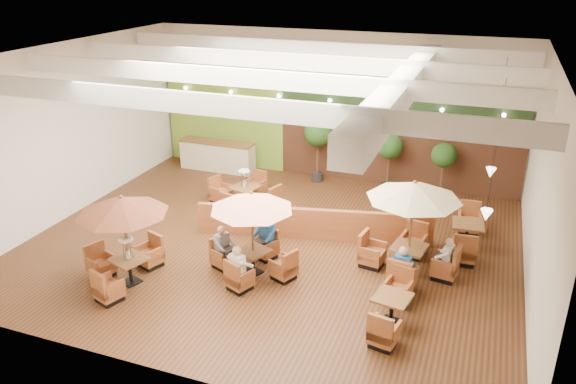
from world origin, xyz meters
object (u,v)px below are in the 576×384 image
at_px(table_1, 252,218).
at_px(topiary_0, 318,135).
at_px(booth_divider, 313,224).
at_px(diner_2, 223,243).
at_px(service_counter, 218,156).
at_px(diner_4, 447,254).
at_px(topiary_1, 390,148).
at_px(diner_0, 239,263).
at_px(table_4, 391,310).
at_px(topiary_2, 444,157).
at_px(table_0, 122,221).
at_px(table_3, 245,195).
at_px(diner_1, 265,233).
at_px(diner_3, 403,264).
at_px(table_5, 467,236).
at_px(table_2, 412,211).

height_order(table_1, topiary_0, topiary_0).
bearing_deg(booth_divider, diner_2, -138.33).
relative_size(service_counter, diner_4, 4.03).
height_order(booth_divider, topiary_1, topiary_1).
bearing_deg(topiary_1, table_1, -107.54).
xyz_separation_m(service_counter, diner_2, (3.67, -6.86, 0.17)).
bearing_deg(diner_0, table_4, 20.15).
height_order(service_counter, topiary_2, topiary_2).
distance_m(service_counter, diner_0, 8.97).
bearing_deg(table_0, table_3, 100.97).
distance_m(service_counter, table_1, 8.30).
distance_m(table_4, topiary_2, 8.09).
bearing_deg(diner_1, diner_0, 108.54).
xyz_separation_m(table_4, diner_3, (-0.02, 1.45, 0.43)).
xyz_separation_m(topiary_0, diner_2, (-0.43, -7.06, -1.07)).
xyz_separation_m(table_5, topiary_0, (-5.69, 3.56, 1.45)).
bearing_deg(diner_4, booth_divider, 88.97).
relative_size(table_1, diner_1, 2.91).
relative_size(table_0, table_5, 0.97).
height_order(diner_0, diner_2, diner_0).
distance_m(table_3, topiary_0, 3.78).
height_order(table_3, diner_4, table_3).
xyz_separation_m(booth_divider, table_4, (2.99, -3.40, -0.15)).
distance_m(table_3, table_5, 7.30).
bearing_deg(table_1, diner_0, -66.81).
xyz_separation_m(table_1, table_5, (5.26, 3.51, -1.27)).
distance_m(booth_divider, table_3, 3.28).
bearing_deg(topiary_1, table_3, -143.74).
xyz_separation_m(table_1, diner_1, (0.00, 0.87, -0.87)).
height_order(topiary_0, topiary_1, topiary_0).
distance_m(topiary_2, diner_2, 8.68).
distance_m(topiary_2, diner_1, 7.47).
height_order(booth_divider, topiary_2, topiary_2).
bearing_deg(booth_divider, topiary_0, 93.66).
xyz_separation_m(booth_divider, table_5, (4.36, 1.05, -0.11)).
bearing_deg(diner_3, table_2, 93.46).
bearing_deg(table_5, topiary_1, 126.02).
bearing_deg(diner_0, topiary_2, 83.76).
distance_m(table_0, table_3, 5.72).
bearing_deg(service_counter, table_2, -32.56).
distance_m(booth_divider, table_0, 5.65).
bearing_deg(diner_4, topiary_2, 20.23).
xyz_separation_m(service_counter, table_0, (1.69, -8.42, 1.20)).
distance_m(booth_divider, topiary_2, 5.71).
height_order(service_counter, table_5, service_counter).
distance_m(topiary_0, topiary_2, 4.57).
distance_m(topiary_1, diner_0, 8.29).
relative_size(table_1, diner_4, 3.35).
xyz_separation_m(table_3, diner_2, (1.16, -3.94, 0.33)).
height_order(topiary_1, diner_4, topiary_1).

